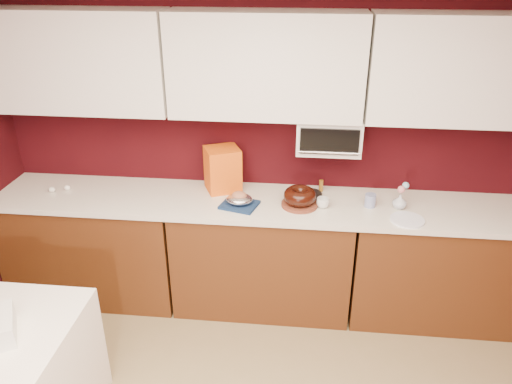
{
  "coord_description": "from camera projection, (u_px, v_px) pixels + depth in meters",
  "views": [
    {
      "loc": [
        0.29,
        -1.28,
        2.55
      ],
      "look_at": [
        -0.04,
        1.84,
        1.02
      ],
      "focal_mm": 35.0,
      "sensor_mm": 36.0,
      "label": 1
    }
  ],
  "objects": [
    {
      "name": "blue_jar",
      "position": [
        370.0,
        200.0,
        3.54
      ],
      "size": [
        0.08,
        0.08,
        0.09
      ],
      "primitive_type": "cylinder",
      "rotation": [
        0.0,
        0.0,
        0.08
      ],
      "color": "navy",
      "rests_on": "countertop"
    },
    {
      "name": "egg_right",
      "position": [
        67.0,
        188.0,
        3.79
      ],
      "size": [
        0.06,
        0.05,
        0.04
      ],
      "primitive_type": "ellipsoid",
      "rotation": [
        0.0,
        0.0,
        -0.17
      ],
      "color": "white",
      "rests_on": "countertop"
    },
    {
      "name": "dark_pan",
      "position": [
        309.0,
        195.0,
        3.68
      ],
      "size": [
        0.22,
        0.22,
        0.03
      ],
      "primitive_type": "cylinder",
      "rotation": [
        0.0,
        0.0,
        0.17
      ],
      "color": "black",
      "rests_on": "countertop"
    },
    {
      "name": "pandoro_box",
      "position": [
        223.0,
        169.0,
        3.74
      ],
      "size": [
        0.31,
        0.3,
        0.33
      ],
      "primitive_type": "cube",
      "rotation": [
        0.0,
        0.0,
        0.42
      ],
      "color": "red",
      "rests_on": "countertop"
    },
    {
      "name": "bundt_cake",
      "position": [
        300.0,
        196.0,
        3.53
      ],
      "size": [
        0.28,
        0.28,
        0.09
      ],
      "primitive_type": "torus",
      "rotation": [
        0.0,
        0.0,
        -0.23
      ],
      "color": "black",
      "rests_on": "cake_base"
    },
    {
      "name": "toaster_oven_handle",
      "position": [
        329.0,
        153.0,
        3.4
      ],
      "size": [
        0.42,
        0.02,
        0.02
      ],
      "primitive_type": "cylinder",
      "rotation": [
        0.0,
        1.57,
        0.0
      ],
      "color": "silver",
      "rests_on": "toaster_oven"
    },
    {
      "name": "upper_cabinet_center",
      "position": [
        266.0,
        65.0,
        3.35
      ],
      "size": [
        1.31,
        0.33,
        0.7
      ],
      "primitive_type": "cube",
      "color": "white",
      "rests_on": "wall_back"
    },
    {
      "name": "china_plate",
      "position": [
        407.0,
        220.0,
        3.37
      ],
      "size": [
        0.29,
        0.29,
        0.01
      ],
      "primitive_type": "cylinder",
      "rotation": [
        0.0,
        0.0,
        -0.31
      ],
      "color": "white",
      "rests_on": "countertop"
    },
    {
      "name": "base_cabinet_left",
      "position": [
        96.0,
        246.0,
        3.96
      ],
      "size": [
        1.31,
        0.58,
        0.86
      ],
      "primitive_type": "cube",
      "color": "#522910",
      "rests_on": "floor"
    },
    {
      "name": "upper_cabinet_left",
      "position": [
        75.0,
        61.0,
        3.47
      ],
      "size": [
        1.31,
        0.33,
        0.7
      ],
      "primitive_type": "cube",
      "color": "white",
      "rests_on": "wall_back"
    },
    {
      "name": "roasted_ham",
      "position": [
        239.0,
        196.0,
        3.53
      ],
      "size": [
        0.13,
        0.12,
        0.07
      ],
      "primitive_type": "ellipsoid",
      "rotation": [
        0.0,
        0.0,
        0.3
      ],
      "color": "#A8694C",
      "rests_on": "foil_ham_nest"
    },
    {
      "name": "countertop",
      "position": [
        263.0,
        204.0,
        3.64
      ],
      "size": [
        4.0,
        0.62,
        0.04
      ],
      "primitive_type": "cube",
      "color": "silver",
      "rests_on": "base_cabinet_center"
    },
    {
      "name": "cake_base",
      "position": [
        299.0,
        204.0,
        3.56
      ],
      "size": [
        0.29,
        0.29,
        0.02
      ],
      "primitive_type": "cylinder",
      "rotation": [
        0.0,
        0.0,
        0.14
      ],
      "color": "brown",
      "rests_on": "countertop"
    },
    {
      "name": "coffee_mug",
      "position": [
        323.0,
        202.0,
        3.52
      ],
      "size": [
        0.09,
        0.09,
        0.09
      ],
      "primitive_type": "imported",
      "rotation": [
        0.0,
        0.0,
        0.2
      ],
      "color": "silver",
      "rests_on": "countertop"
    },
    {
      "name": "base_cabinet_center",
      "position": [
        263.0,
        255.0,
        3.84
      ],
      "size": [
        1.31,
        0.58,
        0.86
      ],
      "primitive_type": "cube",
      "color": "#522910",
      "rests_on": "floor"
    },
    {
      "name": "flower_pink",
      "position": [
        401.0,
        189.0,
        3.47
      ],
      "size": [
        0.05,
        0.05,
        0.05
      ],
      "primitive_type": "sphere",
      "color": "#D67C81",
      "rests_on": "flower_vase"
    },
    {
      "name": "egg_left",
      "position": [
        52.0,
        190.0,
        3.76
      ],
      "size": [
        0.05,
        0.04,
        0.04
      ],
      "primitive_type": "ellipsoid",
      "rotation": [
        0.0,
        0.0,
        -0.03
      ],
      "color": "silver",
      "rests_on": "countertop"
    },
    {
      "name": "base_cabinet_right",
      "position": [
        441.0,
        266.0,
        3.71
      ],
      "size": [
        1.31,
        0.58,
        0.86
      ],
      "primitive_type": "cube",
      "color": "#522910",
      "rests_on": "floor"
    },
    {
      "name": "amber_bottle",
      "position": [
        321.0,
        186.0,
        3.76
      ],
      "size": [
        0.04,
        0.04,
        0.09
      ],
      "primitive_type": "cylinder",
      "rotation": [
        0.0,
        0.0,
        -0.26
      ],
      "color": "brown",
      "rests_on": "countertop"
    },
    {
      "name": "toaster_oven",
      "position": [
        329.0,
        134.0,
        3.53
      ],
      "size": [
        0.45,
        0.3,
        0.25
      ],
      "primitive_type": "cube",
      "color": "white",
      "rests_on": "upper_cabinet_center"
    },
    {
      "name": "wall_back",
      "position": [
        267.0,
        141.0,
        3.76
      ],
      "size": [
        4.0,
        0.02,
        2.5
      ],
      "primitive_type": "cube",
      "color": "#32060A",
      "rests_on": "floor"
    },
    {
      "name": "flower_vase",
      "position": [
        400.0,
        201.0,
        3.51
      ],
      "size": [
        0.1,
        0.1,
        0.12
      ],
      "primitive_type": "imported",
      "rotation": [
        0.0,
        0.0,
        -0.36
      ],
      "color": "#B3BECB",
      "rests_on": "countertop"
    },
    {
      "name": "foil_ham_nest",
      "position": [
        239.0,
        199.0,
        3.54
      ],
      "size": [
        0.21,
        0.19,
        0.07
      ],
      "primitive_type": "ellipsoid",
      "rotation": [
        0.0,
        0.0,
        -0.2
      ],
      "color": "silver",
      "rests_on": "navy_towel"
    },
    {
      "name": "upper_cabinet_right",
      "position": [
        471.0,
        70.0,
        3.22
      ],
      "size": [
        1.31,
        0.33,
        0.7
      ],
      "primitive_type": "cube",
      "color": "white",
      "rests_on": "wall_back"
    },
    {
      "name": "flower_blue",
      "position": [
        406.0,
        185.0,
        3.47
      ],
      "size": [
        0.05,
        0.05,
        0.05
      ],
      "primitive_type": "sphere",
      "color": "#83B9D2",
      "rests_on": "flower_vase"
    },
    {
      "name": "toaster_oven_door",
      "position": [
        329.0,
        142.0,
        3.39
      ],
      "size": [
        0.4,
        0.02,
        0.18
      ],
      "primitive_type": "cube",
      "color": "black",
      "rests_on": "toaster_oven"
    },
    {
      "name": "navy_towel",
      "position": [
        239.0,
        205.0,
        3.56
      ],
      "size": [
        0.29,
        0.27,
        0.02
      ],
      "primitive_type": "cube",
      "rotation": [
        0.0,
        0.0,
        -0.27
      ],
      "color": "navy",
      "rests_on": "countertop"
    }
  ]
}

